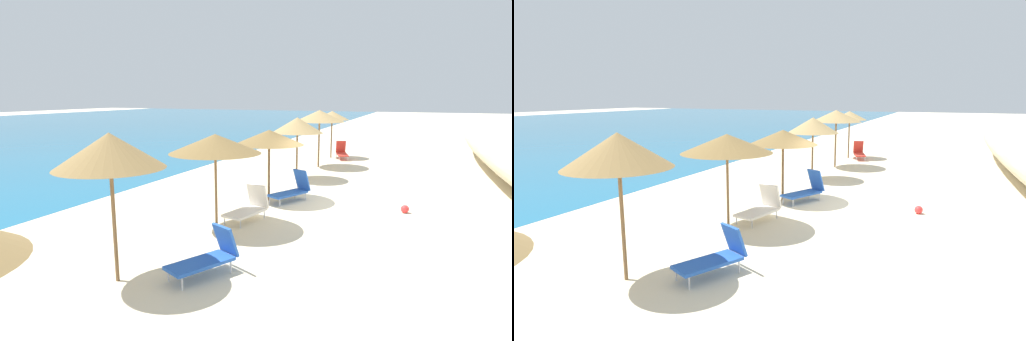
% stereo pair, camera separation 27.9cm
% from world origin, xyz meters
% --- Properties ---
extents(ground_plane, '(160.00, 160.00, 0.00)m').
position_xyz_m(ground_plane, '(0.00, 0.00, 0.00)').
color(ground_plane, beige).
extents(beach_umbrella_1, '(2.11, 2.11, 2.98)m').
position_xyz_m(beach_umbrella_1, '(-7.39, 2.54, 2.63)').
color(beach_umbrella_1, brown).
rests_on(beach_umbrella_1, ground_plane).
extents(beach_umbrella_2, '(2.53, 2.53, 2.64)m').
position_xyz_m(beach_umbrella_2, '(-3.63, 2.30, 2.37)').
color(beach_umbrella_2, brown).
rests_on(beach_umbrella_2, ground_plane).
extents(beach_umbrella_3, '(2.41, 2.41, 2.49)m').
position_xyz_m(beach_umbrella_3, '(-0.17, 2.05, 2.23)').
color(beach_umbrella_3, brown).
rests_on(beach_umbrella_3, ground_plane).
extents(beach_umbrella_4, '(2.22, 2.22, 2.72)m').
position_xyz_m(beach_umbrella_4, '(3.73, 2.24, 2.38)').
color(beach_umbrella_4, brown).
rests_on(beach_umbrella_4, ground_plane).
extents(beach_umbrella_5, '(2.52, 2.52, 2.91)m').
position_xyz_m(beach_umbrella_5, '(7.23, 2.15, 2.61)').
color(beach_umbrella_5, brown).
rests_on(beach_umbrella_5, ground_plane).
extents(beach_umbrella_6, '(1.97, 1.97, 2.74)m').
position_xyz_m(beach_umbrella_6, '(10.65, 2.26, 2.48)').
color(beach_umbrella_6, brown).
rests_on(beach_umbrella_6, ground_plane).
extents(lounge_chair_0, '(1.76, 1.05, 1.00)m').
position_xyz_m(lounge_chair_0, '(10.52, 1.59, 0.39)').
color(lounge_chair_0, red).
rests_on(lounge_chair_0, ground_plane).
extents(lounge_chair_1, '(1.59, 0.99, 1.02)m').
position_xyz_m(lounge_chair_1, '(-2.60, 1.75, 0.39)').
color(lounge_chair_1, white).
rests_on(lounge_chair_1, ground_plane).
extents(lounge_chair_2, '(1.61, 1.19, 0.98)m').
position_xyz_m(lounge_chair_2, '(-6.44, 1.00, 0.40)').
color(lounge_chair_2, blue).
rests_on(lounge_chair_2, ground_plane).
extents(lounge_chair_3, '(1.72, 1.23, 1.08)m').
position_xyz_m(lounge_chair_3, '(0.03, 1.25, 0.42)').
color(lounge_chair_3, blue).
rests_on(lounge_chair_3, ground_plane).
extents(beach_ball, '(0.26, 0.26, 0.26)m').
position_xyz_m(beach_ball, '(-0.03, -2.49, 0.13)').
color(beach_ball, red).
rests_on(beach_ball, ground_plane).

